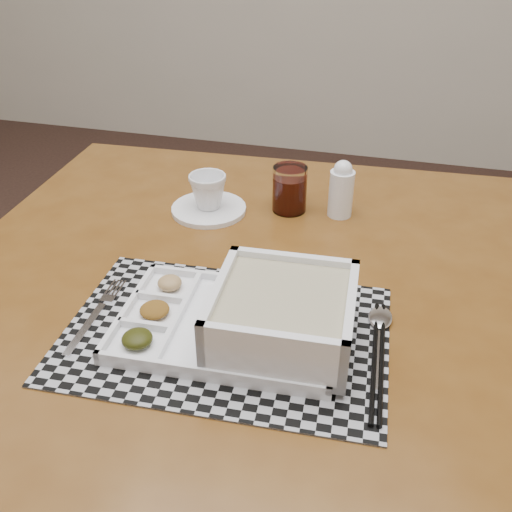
{
  "coord_description": "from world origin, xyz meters",
  "views": [
    {
      "loc": [
        1.0,
        -0.74,
        1.33
      ],
      "look_at": [
        0.82,
        -0.07,
        0.89
      ],
      "focal_mm": 40.0,
      "sensor_mm": 36.0,
      "label": 1
    }
  ],
  "objects_px": {
    "cup": "(208,191)",
    "creamer_bottle": "(341,189)",
    "serving_tray": "(268,319)",
    "dining_table": "(249,323)",
    "juice_glass": "(290,191)"
  },
  "relations": [
    {
      "from": "cup",
      "to": "creamer_bottle",
      "type": "relative_size",
      "value": 0.65
    },
    {
      "from": "serving_tray",
      "to": "cup",
      "type": "distance_m",
      "value": 0.41
    },
    {
      "from": "dining_table",
      "to": "serving_tray",
      "type": "distance_m",
      "value": 0.18
    },
    {
      "from": "cup",
      "to": "juice_glass",
      "type": "xyz_separation_m",
      "value": [
        0.15,
        0.05,
        -0.0
      ]
    },
    {
      "from": "creamer_bottle",
      "to": "dining_table",
      "type": "bearing_deg",
      "value": -111.52
    },
    {
      "from": "juice_glass",
      "to": "creamer_bottle",
      "type": "relative_size",
      "value": 0.8
    },
    {
      "from": "dining_table",
      "to": "cup",
      "type": "relative_size",
      "value": 14.83
    },
    {
      "from": "cup",
      "to": "creamer_bottle",
      "type": "bearing_deg",
      "value": 4.84
    },
    {
      "from": "serving_tray",
      "to": "juice_glass",
      "type": "bearing_deg",
      "value": 97.72
    },
    {
      "from": "dining_table",
      "to": "juice_glass",
      "type": "distance_m",
      "value": 0.3
    },
    {
      "from": "dining_table",
      "to": "creamer_bottle",
      "type": "distance_m",
      "value": 0.33
    },
    {
      "from": "juice_glass",
      "to": "creamer_bottle",
      "type": "xyz_separation_m",
      "value": [
        0.1,
        0.01,
        0.01
      ]
    },
    {
      "from": "juice_glass",
      "to": "serving_tray",
      "type": "bearing_deg",
      "value": -82.28
    },
    {
      "from": "dining_table",
      "to": "cup",
      "type": "distance_m",
      "value": 0.3
    },
    {
      "from": "cup",
      "to": "creamer_bottle",
      "type": "xyz_separation_m",
      "value": [
        0.26,
        0.05,
        0.01
      ]
    }
  ]
}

